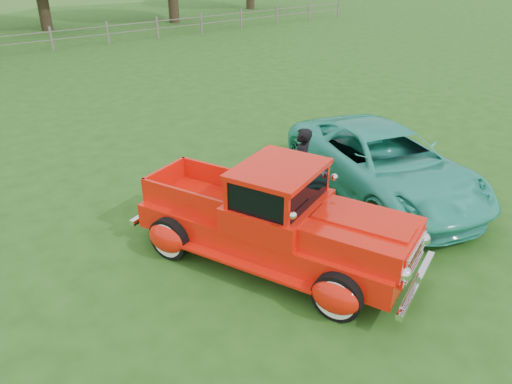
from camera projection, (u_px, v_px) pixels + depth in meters
ground at (317, 273)px, 8.34m from camera, size 140.00×140.00×0.00m
red_pickup at (274, 220)px, 8.34m from camera, size 3.45×5.28×1.78m
teal_sedan at (384, 163)px, 10.67m from camera, size 3.81×5.68×1.45m
man at (301, 167)px, 10.17m from camera, size 0.73×0.63×1.68m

